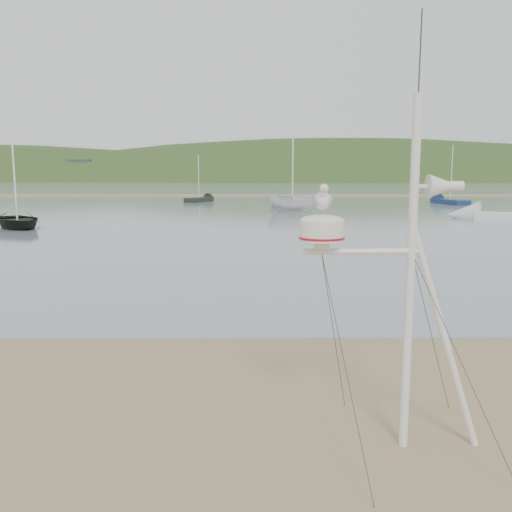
{
  "coord_description": "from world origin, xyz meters",
  "views": [
    {
      "loc": [
        1.66,
        -6.23,
        3.24
      ],
      "look_at": [
        1.69,
        1.0,
        2.12
      ],
      "focal_mm": 38.0,
      "sensor_mm": 36.0,
      "label": 1
    }
  ],
  "objects_px": {
    "boat_white": "(293,187)",
    "mast_rig": "(403,350)",
    "sailboat_white_near": "(488,216)",
    "sailboat_blue_far": "(441,201)",
    "sailboat_dark_mid": "(205,199)",
    "boat_dark": "(15,188)"
  },
  "relations": [
    {
      "from": "mast_rig",
      "to": "boat_white",
      "type": "bearing_deg",
      "value": 87.88
    },
    {
      "from": "boat_white",
      "to": "sailboat_blue_far",
      "type": "height_order",
      "value": "sailboat_blue_far"
    },
    {
      "from": "sailboat_dark_mid",
      "to": "sailboat_white_near",
      "type": "bearing_deg",
      "value": -48.08
    },
    {
      "from": "boat_dark",
      "to": "sailboat_dark_mid",
      "type": "relative_size",
      "value": 0.83
    },
    {
      "from": "sailboat_white_near",
      "to": "sailboat_blue_far",
      "type": "bearing_deg",
      "value": 79.66
    },
    {
      "from": "sailboat_blue_far",
      "to": "sailboat_white_near",
      "type": "xyz_separation_m",
      "value": [
        -3.68,
        -20.16,
        -0.0
      ]
    },
    {
      "from": "sailboat_white_near",
      "to": "sailboat_dark_mid",
      "type": "xyz_separation_m",
      "value": [
        -21.6,
        24.06,
        0.0
      ]
    },
    {
      "from": "sailboat_white_near",
      "to": "boat_dark",
      "type": "bearing_deg",
      "value": -169.38
    },
    {
      "from": "boat_dark",
      "to": "sailboat_blue_far",
      "type": "distance_m",
      "value": 42.35
    },
    {
      "from": "sailboat_blue_far",
      "to": "sailboat_white_near",
      "type": "height_order",
      "value": "sailboat_white_near"
    },
    {
      "from": "mast_rig",
      "to": "sailboat_white_near",
      "type": "bearing_deg",
      "value": 65.1
    },
    {
      "from": "sailboat_dark_mid",
      "to": "boat_dark",
      "type": "bearing_deg",
      "value": -105.58
    },
    {
      "from": "mast_rig",
      "to": "sailboat_white_near",
      "type": "height_order",
      "value": "sailboat_white_near"
    },
    {
      "from": "boat_dark",
      "to": "sailboat_white_near",
      "type": "bearing_deg",
      "value": -25.82
    },
    {
      "from": "boat_white",
      "to": "sailboat_dark_mid",
      "type": "bearing_deg",
      "value": 50.02
    },
    {
      "from": "sailboat_white_near",
      "to": "boat_white",
      "type": "bearing_deg",
      "value": 152.22
    },
    {
      "from": "boat_white",
      "to": "mast_rig",
      "type": "bearing_deg",
      "value": -158.67
    },
    {
      "from": "boat_dark",
      "to": "sailboat_dark_mid",
      "type": "distance_m",
      "value": 30.86
    },
    {
      "from": "boat_white",
      "to": "sailboat_blue_far",
      "type": "relative_size",
      "value": 0.63
    },
    {
      "from": "sailboat_blue_far",
      "to": "sailboat_white_near",
      "type": "bearing_deg",
      "value": -100.34
    },
    {
      "from": "sailboat_dark_mid",
      "to": "boat_white",
      "type": "bearing_deg",
      "value": -63.43
    },
    {
      "from": "mast_rig",
      "to": "boat_dark",
      "type": "height_order",
      "value": "mast_rig"
    }
  ]
}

